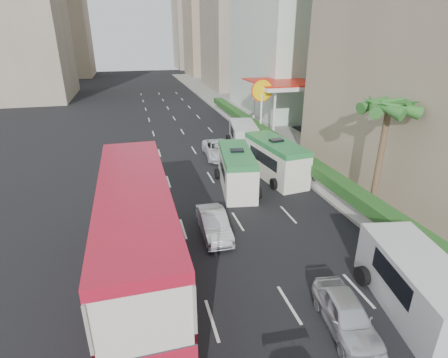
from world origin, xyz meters
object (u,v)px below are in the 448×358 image
object	(u,v)px
car_silver_lane_b	(344,328)
minibus_far	(275,159)
minibus_near	(237,170)
car_silver_lane_a	(214,234)
panel_van_near	(417,285)
palm_tree	(380,160)
panel_van_far	(244,136)
double_decker_bus	(139,245)
van_asset	(218,157)
shell_station	(281,107)

from	to	relation	value
car_silver_lane_b	minibus_far	distance (m)	14.93
minibus_near	car_silver_lane_a	bearing A→B (deg)	-108.45
panel_van_near	palm_tree	xyz separation A→B (m)	(3.59, 7.46, 2.24)
car_silver_lane_a	panel_van_far	size ratio (longest dim) A/B	0.70
double_decker_bus	palm_tree	size ratio (longest dim) A/B	1.72
car_silver_lane_a	minibus_near	bearing A→B (deg)	63.56
van_asset	minibus_near	size ratio (longest dim) A/B	0.83
car_silver_lane_b	shell_station	bearing A→B (deg)	79.46
panel_van_far	palm_tree	distance (m)	15.29
double_decker_bus	panel_van_near	world-z (taller)	double_decker_bus
minibus_far	panel_van_near	bearing A→B (deg)	-96.99
palm_tree	shell_station	bearing A→B (deg)	83.40
car_silver_lane_a	van_asset	xyz separation A→B (m)	(3.43, 12.54, 0.00)
panel_van_near	van_asset	bearing A→B (deg)	109.38
panel_van_far	panel_van_near	bearing A→B (deg)	-79.98
car_silver_lane_b	minibus_near	distance (m)	13.40
minibus_near	car_silver_lane_b	bearing A→B (deg)	-80.07
car_silver_lane_a	car_silver_lane_b	world-z (taller)	car_silver_lane_a
car_silver_lane_b	panel_van_near	distance (m)	3.35
panel_van_near	palm_tree	world-z (taller)	palm_tree
car_silver_lane_b	palm_tree	world-z (taller)	palm_tree
double_decker_bus	panel_van_near	bearing A→B (deg)	-18.73
van_asset	palm_tree	size ratio (longest dim) A/B	0.78
double_decker_bus	palm_tree	world-z (taller)	palm_tree
panel_van_far	minibus_far	bearing A→B (deg)	-80.08
panel_van_far	palm_tree	xyz separation A→B (m)	(3.39, -14.74, 2.26)
double_decker_bus	panel_van_far	size ratio (longest dim) A/B	1.97
shell_station	minibus_near	bearing A→B (deg)	-124.23
palm_tree	panel_van_far	bearing A→B (deg)	102.94
panel_van_near	shell_station	bearing A→B (deg)	88.94
minibus_far	car_silver_lane_a	bearing A→B (deg)	-139.47
van_asset	minibus_far	distance (m)	6.55
double_decker_bus	car_silver_lane_a	size ratio (longest dim) A/B	2.80
van_asset	minibus_near	distance (m)	6.99
double_decker_bus	panel_van_near	distance (m)	10.87
minibus_near	panel_van_far	xyz separation A→B (m)	(3.47, 9.05, -0.23)
double_decker_bus	car_silver_lane_b	bearing A→B (deg)	-27.26
double_decker_bus	shell_station	size ratio (longest dim) A/B	1.38
palm_tree	shell_station	xyz separation A→B (m)	(2.20, 19.00, -0.63)
minibus_far	palm_tree	world-z (taller)	palm_tree
car_silver_lane_a	shell_station	world-z (taller)	shell_station
minibus_near	panel_van_far	world-z (taller)	minibus_near
palm_tree	minibus_far	bearing A→B (deg)	116.82
minibus_near	shell_station	size ratio (longest dim) A/B	0.76
double_decker_bus	shell_station	world-z (taller)	shell_station
minibus_far	palm_tree	size ratio (longest dim) A/B	0.99
panel_van_near	minibus_far	bearing A→B (deg)	100.81
panel_van_near	panel_van_far	distance (m)	22.20
car_silver_lane_b	minibus_near	world-z (taller)	minibus_near
minibus_near	shell_station	distance (m)	16.16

